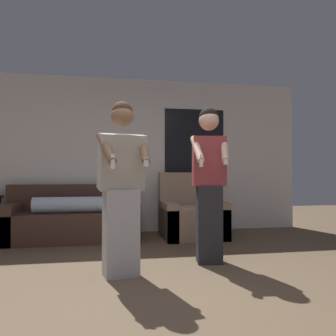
{
  "coord_description": "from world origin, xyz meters",
  "views": [
    {
      "loc": [
        -0.34,
        -2.55,
        1.02
      ],
      "look_at": [
        0.28,
        0.94,
        1.09
      ],
      "focal_mm": 35.0,
      "sensor_mm": 36.0,
      "label": 1
    }
  ],
  "objects_px": {
    "couch": "(72,220)",
    "person_right": "(209,181)",
    "armchair": "(192,216)",
    "person_left": "(122,187)"
  },
  "relations": [
    {
      "from": "armchair",
      "to": "person_right",
      "type": "xyz_separation_m",
      "value": [
        -0.19,
        -1.55,
        0.61
      ]
    },
    {
      "from": "armchair",
      "to": "person_left",
      "type": "height_order",
      "value": "person_left"
    },
    {
      "from": "armchair",
      "to": "person_right",
      "type": "distance_m",
      "value": 1.67
    },
    {
      "from": "couch",
      "to": "person_right",
      "type": "height_order",
      "value": "person_right"
    },
    {
      "from": "person_left",
      "to": "person_right",
      "type": "height_order",
      "value": "person_right"
    },
    {
      "from": "couch",
      "to": "person_right",
      "type": "bearing_deg",
      "value": -44.28
    },
    {
      "from": "person_left",
      "to": "person_right",
      "type": "bearing_deg",
      "value": 17.63
    },
    {
      "from": "armchair",
      "to": "person_left",
      "type": "relative_size",
      "value": 0.6
    },
    {
      "from": "couch",
      "to": "person_left",
      "type": "distance_m",
      "value": 2.19
    },
    {
      "from": "couch",
      "to": "armchair",
      "type": "height_order",
      "value": "armchair"
    }
  ]
}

